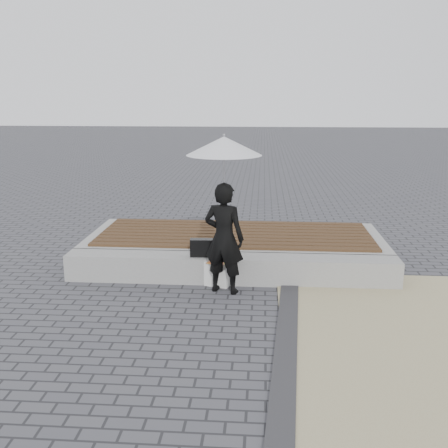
{
  "coord_description": "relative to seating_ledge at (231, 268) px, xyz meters",
  "views": [
    {
      "loc": [
        0.46,
        -5.88,
        2.76
      ],
      "look_at": [
        -0.07,
        1.16,
        1.0
      ],
      "focal_mm": 41.96,
      "sensor_mm": 36.0,
      "label": 1
    }
  ],
  "objects": [
    {
      "name": "seating_ledge",
      "position": [
        0.0,
        0.0,
        0.0
      ],
      "size": [
        5.0,
        0.45,
        0.4
      ],
      "primitive_type": "cube",
      "color": "gray",
      "rests_on": "ground"
    },
    {
      "name": "woman",
      "position": [
        -0.07,
        -0.44,
        0.59
      ],
      "size": [
        0.66,
        0.53,
        1.59
      ],
      "primitive_type": "imported",
      "rotation": [
        0.0,
        0.0,
        2.85
      ],
      "color": "black",
      "rests_on": "ground"
    },
    {
      "name": "magazine",
      "position": [
        -0.19,
        -0.27,
        0.18
      ],
      "size": [
        0.31,
        0.27,
        0.01
      ],
      "primitive_type": "cube",
      "rotation": [
        0.0,
        0.0,
        -0.36
      ],
      "color": "red",
      "rests_on": "canvas_tote"
    },
    {
      "name": "canvas_tote",
      "position": [
        -0.19,
        -0.22,
        -0.01
      ],
      "size": [
        0.38,
        0.25,
        0.37
      ],
      "primitive_type": "cube",
      "rotation": [
        0.0,
        0.0,
        -0.3
      ],
      "color": "silver",
      "rests_on": "ground"
    },
    {
      "name": "edging_band",
      "position": [
        0.75,
        -2.1,
        -0.18
      ],
      "size": [
        0.61,
        5.2,
        0.04
      ],
      "primitive_type": "cube",
      "rotation": [
        0.0,
        0.0,
        -0.07
      ],
      "color": "#2E2E30",
      "rests_on": "ground"
    },
    {
      "name": "timber_platform",
      "position": [
        0.0,
        1.2,
        0.0
      ],
      "size": [
        5.0,
        2.0,
        0.4
      ],
      "primitive_type": "cube",
      "color": "#989893",
      "rests_on": "ground"
    },
    {
      "name": "parasol",
      "position": [
        -0.07,
        -0.44,
        1.88
      ],
      "size": [
        1.03,
        1.03,
        1.31
      ],
      "rotation": [
        0.0,
        0.0,
        0.37
      ],
      "color": "#AAAAAF",
      "rests_on": "ground"
    },
    {
      "name": "handbag",
      "position": [
        -0.41,
        -0.05,
        0.33
      ],
      "size": [
        0.38,
        0.15,
        0.27
      ],
      "primitive_type": "cube",
      "rotation": [
        0.0,
        0.0,
        0.04
      ],
      "color": "black",
      "rests_on": "seating_ledge"
    },
    {
      "name": "ground",
      "position": [
        0.0,
        -1.6,
        -0.2
      ],
      "size": [
        80.0,
        80.0,
        0.0
      ],
      "primitive_type": "plane",
      "color": "#46464A",
      "rests_on": "ground"
    },
    {
      "name": "timber_decking",
      "position": [
        0.0,
        1.2,
        0.22
      ],
      "size": [
        4.6,
        1.8,
        0.04
      ],
      "primitive_type": null,
      "color": "#4E321D",
      "rests_on": "timber_platform"
    }
  ]
}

